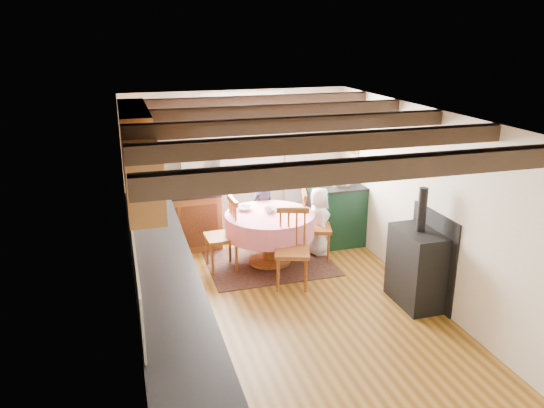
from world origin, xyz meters
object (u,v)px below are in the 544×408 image
object	(u,v)px
child_far	(263,211)
child_right	(319,221)
chair_near	(292,249)
cup	(269,210)
cast_iron_stove	(419,247)
chair_right	(316,225)
aga_range	(335,209)
dining_table	(270,239)
chair_left	(221,235)

from	to	relation	value
child_far	child_right	xyz separation A→B (m)	(0.73, -0.56, -0.04)
chair_near	cup	distance (m)	0.84
child_right	cast_iron_stove	bearing A→B (deg)	-158.48
chair_right	aga_range	distance (m)	0.91
child_far	dining_table	bearing A→B (deg)	65.87
cast_iron_stove	chair_near	bearing A→B (deg)	146.54
chair_left	cup	bearing A→B (deg)	86.54
dining_table	child_far	size ratio (longest dim) A/B	1.13
dining_table	child_right	size ratio (longest dim) A/B	1.23
aga_range	cup	bearing A→B (deg)	-152.89
aga_range	cast_iron_stove	xyz separation A→B (m)	(0.11, -2.34, 0.26)
cup	aga_range	bearing A→B (deg)	27.11
chair_near	chair_left	distance (m)	1.13
chair_right	dining_table	bearing A→B (deg)	106.02
chair_near	child_far	bearing A→B (deg)	108.73
aga_range	cast_iron_stove	world-z (taller)	cast_iron_stove
child_far	child_right	size ratio (longest dim) A/B	1.08
aga_range	child_far	bearing A→B (deg)	179.17
dining_table	child_right	distance (m)	0.84
aga_range	child_far	world-z (taller)	child_far
child_far	cup	size ratio (longest dim) A/B	11.00
dining_table	cup	size ratio (longest dim) A/B	12.46
child_far	chair_near	bearing A→B (deg)	73.03
dining_table	chair_left	xyz separation A→B (m)	(-0.71, 0.03, 0.14)
chair_left	cup	distance (m)	0.76
chair_near	aga_range	bearing A→B (deg)	68.80
cast_iron_stove	child_right	xyz separation A→B (m)	(-0.60, 1.80, -0.23)
dining_table	chair_near	size ratio (longest dim) A/B	1.22
cast_iron_stove	child_far	size ratio (longest dim) A/B	1.33
chair_near	chair_left	xyz separation A→B (m)	(-0.80, 0.79, -0.00)
cast_iron_stove	child_far	world-z (taller)	cast_iron_stove
chair_near	cast_iron_stove	bearing A→B (deg)	-14.71
cast_iron_stove	chair_left	bearing A→B (deg)	141.85
chair_left	aga_range	distance (m)	2.13
dining_table	cup	bearing A→B (deg)	119.42
dining_table	child_right	bearing A→B (deg)	10.69
chair_left	child_right	world-z (taller)	chair_left
child_right	cup	world-z (taller)	child_right
chair_left	cast_iron_stove	size ratio (longest dim) A/B	0.70
chair_left	child_right	size ratio (longest dim) A/B	1.00
chair_right	cup	xyz separation A→B (m)	(-0.73, 0.02, 0.30)
child_right	cup	bearing A→B (deg)	102.27
chair_near	cup	world-z (taller)	chair_near
cast_iron_stove	chair_right	bearing A→B (deg)	113.17
chair_near	chair_left	bearing A→B (deg)	153.96
child_far	child_right	bearing A→B (deg)	125.52
aga_range	child_far	distance (m)	1.22
dining_table	chair_right	xyz separation A→B (m)	(0.72, -0.00, 0.14)
child_far	cup	world-z (taller)	child_far
chair_near	child_far	size ratio (longest dim) A/B	0.93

